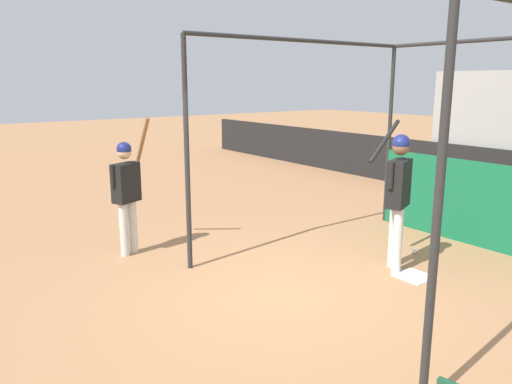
# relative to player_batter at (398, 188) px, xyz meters

# --- Properties ---
(ground_plane) EXTENTS (60.00, 60.00, 0.00)m
(ground_plane) POSITION_rel_player_batter_xyz_m (-0.32, -1.74, -1.17)
(ground_plane) COLOR #A8754C
(batting_cage) EXTENTS (3.92, 4.26, 3.22)m
(batting_cage) POSITION_rel_player_batter_xyz_m (0.19, 1.14, 0.19)
(batting_cage) COLOR #282828
(batting_cage) RESTS_ON ground
(home_plate) EXTENTS (0.44, 0.44, 0.02)m
(home_plate) POSITION_rel_player_batter_xyz_m (0.36, -0.00, -1.16)
(home_plate) COLOR white
(home_plate) RESTS_ON ground
(player_batter) EXTENTS (0.68, 0.80, 2.04)m
(player_batter) POSITION_rel_player_batter_xyz_m (0.00, 0.00, 0.00)
(player_batter) COLOR silver
(player_batter) RESTS_ON ground
(player_waiting) EXTENTS (0.61, 0.64, 2.08)m
(player_waiting) POSITION_rel_player_batter_xyz_m (-2.79, -2.73, -0.13)
(player_waiting) COLOR silver
(player_waiting) RESTS_ON ground
(baseball) EXTENTS (0.07, 0.07, 0.07)m
(baseball) POSITION_rel_player_batter_xyz_m (-0.22, 0.77, -1.13)
(baseball) COLOR white
(baseball) RESTS_ON ground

